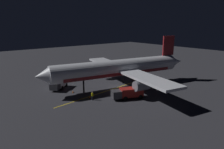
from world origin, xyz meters
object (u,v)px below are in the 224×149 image
object	(u,v)px
catering_truck	(128,93)
ground_crew_worker	(92,96)
airliner	(121,68)
traffic_cone_near_left	(73,92)
traffic_cone_near_right	(90,97)
baggage_truck	(59,84)

from	to	relation	value
catering_truck	ground_crew_worker	distance (m)	7.36
airliner	ground_crew_worker	distance (m)	11.27
traffic_cone_near_left	traffic_cone_near_right	bearing A→B (deg)	-167.00
baggage_truck	traffic_cone_near_left	distance (m)	5.05
baggage_truck	ground_crew_worker	xyz separation A→B (m)	(-11.14, -2.08, -0.30)
catering_truck	traffic_cone_near_left	xyz separation A→B (m)	(10.21, 7.24, -0.93)
airliner	traffic_cone_near_left	bearing A→B (deg)	73.67
baggage_truck	traffic_cone_near_left	world-z (taller)	baggage_truck
baggage_truck	ground_crew_worker	bearing A→B (deg)	-169.40
traffic_cone_near_left	airliner	bearing A→B (deg)	-106.33
catering_truck	baggage_truck	bearing A→B (deg)	28.93
ground_crew_worker	traffic_cone_near_right	distance (m)	1.39
ground_crew_worker	traffic_cone_near_left	world-z (taller)	ground_crew_worker
airliner	catering_truck	distance (m)	8.70
baggage_truck	ground_crew_worker	distance (m)	11.34
airliner	traffic_cone_near_left	distance (m)	12.47
airliner	baggage_truck	distance (m)	15.12
catering_truck	traffic_cone_near_right	distance (m)	8.01
airliner	ground_crew_worker	xyz separation A→B (m)	(-3.02, 10.20, -3.74)
airliner	ground_crew_worker	size ratio (longest dim) A/B	22.37
baggage_truck	traffic_cone_near_left	size ratio (longest dim) A/B	9.89
traffic_cone_near_left	baggage_truck	bearing A→B (deg)	12.55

